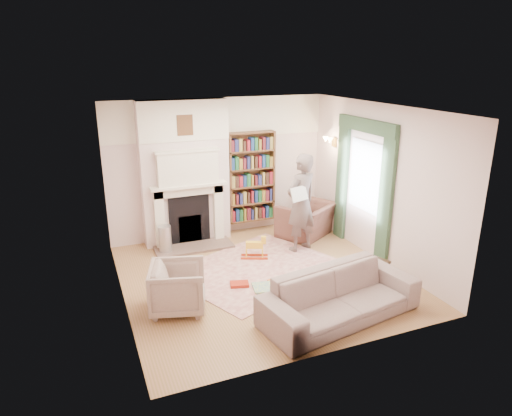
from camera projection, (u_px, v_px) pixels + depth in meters
name	position (u px, v px, depth m)	size (l,w,h in m)	color
floor	(262.00, 277.00, 7.72)	(4.50, 4.50, 0.00)	olive
ceiling	(262.00, 109.00, 6.85)	(4.50, 4.50, 0.00)	white
wall_back	(219.00, 168.00, 9.26)	(4.50, 4.50, 0.00)	beige
wall_front	(337.00, 250.00, 5.30)	(4.50, 4.50, 0.00)	beige
wall_left	(116.00, 215.00, 6.48)	(4.50, 4.50, 0.00)	beige
wall_right	(379.00, 184.00, 8.09)	(4.50, 4.50, 0.00)	beige
fireplace	(185.00, 174.00, 8.82)	(1.70, 0.58, 2.80)	beige
bookcase	(251.00, 177.00, 9.45)	(1.00, 0.24, 1.85)	brown
window	(365.00, 176.00, 8.42)	(0.02, 0.90, 1.30)	silver
curtain_left	(386.00, 199.00, 7.87)	(0.07, 0.32, 2.40)	#314D32
curtain_right	(342.00, 180.00, 9.10)	(0.07, 0.32, 2.40)	#314D32
pelmet	(367.00, 126.00, 8.11)	(0.09, 1.70, 0.24)	#314D32
wall_sconce	(326.00, 143.00, 9.17)	(0.20, 0.24, 0.24)	gold
rug	(256.00, 268.00, 8.01)	(2.66, 2.05, 0.01)	beige
armchair_reading	(306.00, 220.00, 9.41)	(1.07, 0.93, 0.69)	brown
armchair_left	(178.00, 288.00, 6.61)	(0.76, 0.78, 0.71)	#BDB59C
sofa	(340.00, 296.00, 6.41)	(2.33, 0.91, 0.68)	#9D9481
man_reading	(301.00, 203.00, 8.53)	(0.69, 0.45, 1.88)	#62514E
newspaper	(299.00, 194.00, 8.23)	(0.38, 0.02, 0.26)	silver
coffee_table	(365.00, 276.00, 7.26)	(0.70, 0.45, 0.45)	#352312
paraffin_heater	(165.00, 240.00, 8.56)	(0.24, 0.24, 0.55)	#ACAEB4
rocking_horse	(254.00, 247.00, 8.37)	(0.50, 0.20, 0.44)	yellow
board_game	(264.00, 287.00, 7.30)	(0.36, 0.36, 0.03)	#E2E450
game_box_lid	(239.00, 284.00, 7.39)	(0.30, 0.20, 0.05)	#9D2412
comic_annuals	(281.00, 281.00, 7.51)	(0.72, 0.42, 0.02)	red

